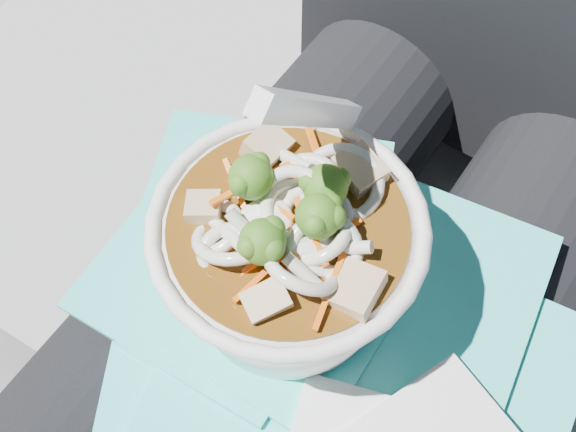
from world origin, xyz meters
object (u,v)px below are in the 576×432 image
Objects in this scene: lap at (321,344)px; udon_bowl at (289,252)px; stone_ledge at (385,337)px; plastic_bag at (309,345)px; person_body at (391,231)px.

udon_bowl is (-0.02, -0.01, 0.14)m from lap.
stone_ledge is 2.08× the size of lap.
udon_bowl reaches higher than plastic_bag.
udon_bowl is (-0.02, -0.16, 0.43)m from stone_ledge.
lap is 0.10m from person_body.
udon_bowl reaches higher than lap.
plastic_bag reaches higher than lap.
stone_ledge is at bearing 92.85° from plastic_bag.
udon_bowl is at bearing -99.93° from person_body.
plastic_bag is at bearing -33.85° from udon_bowl.
plastic_bag reaches higher than stone_ledge.
person_body is 0.13m from plastic_bag.
plastic_bag is at bearing -85.84° from person_body.
lap is at bearing 105.50° from plastic_bag.
person_body is (0.00, 0.09, 0.03)m from lap.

